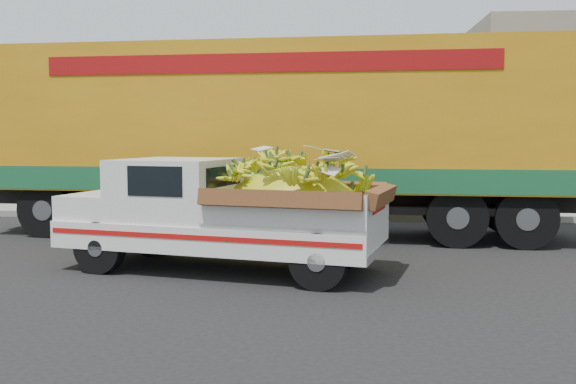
{
  "coord_description": "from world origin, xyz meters",
  "views": [
    {
      "loc": [
        2.31,
        -9.16,
        2.02
      ],
      "look_at": [
        1.47,
        0.56,
        1.17
      ],
      "focal_mm": 40.0,
      "sensor_mm": 36.0,
      "label": 1
    }
  ],
  "objects": [
    {
      "name": "semi_trailer",
      "position": [
        0.97,
        3.82,
        2.12
      ],
      "size": [
        12.04,
        3.28,
        3.8
      ],
      "rotation": [
        0.0,
        0.0,
        -0.06
      ],
      "color": "black",
      "rests_on": "ground"
    },
    {
      "name": "sidewalk",
      "position": [
        0.0,
        8.37,
        0.07
      ],
      "size": [
        60.0,
        4.0,
        0.14
      ],
      "primitive_type": "cube",
      "color": "gray",
      "rests_on": "ground"
    },
    {
      "name": "building_left",
      "position": [
        -8.0,
        14.27,
        2.5
      ],
      "size": [
        18.0,
        6.0,
        5.0
      ],
      "primitive_type": "cube",
      "color": "gray",
      "rests_on": "ground"
    },
    {
      "name": "curb",
      "position": [
        0.0,
        6.27,
        0.07
      ],
      "size": [
        60.0,
        0.25,
        0.15
      ],
      "primitive_type": "cube",
      "color": "gray",
      "rests_on": "ground"
    },
    {
      "name": "pickup_truck",
      "position": [
        0.86,
        0.15,
        0.9
      ],
      "size": [
        5.03,
        2.78,
        1.67
      ],
      "rotation": [
        0.0,
        0.0,
        -0.23
      ],
      "color": "black",
      "rests_on": "ground"
    },
    {
      "name": "ground",
      "position": [
        0.0,
        0.0,
        0.0
      ],
      "size": [
        100.0,
        100.0,
        0.0
      ],
      "primitive_type": "plane",
      "color": "black",
      "rests_on": "ground"
    }
  ]
}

